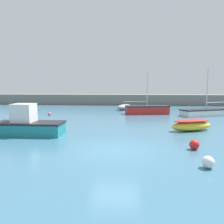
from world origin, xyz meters
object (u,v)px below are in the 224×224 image
object	(u,v)px
mooring_buoy_red	(194,145)
mooring_buoy_white	(208,162)
sailboat_tall_mast	(206,112)
mooring_buoy_pink	(50,114)
rowboat_with_red_cover	(191,125)
fishing_dinghy_green	(21,109)
cabin_cruiser_white	(28,125)
sailboat_twin_hulled	(147,110)
open_tender_yellow	(125,107)

from	to	relation	value
mooring_buoy_red	mooring_buoy_white	bearing A→B (deg)	-94.55
sailboat_tall_mast	mooring_buoy_white	distance (m)	17.52
mooring_buoy_pink	rowboat_with_red_cover	bearing A→B (deg)	-29.11
mooring_buoy_white	sailboat_tall_mast	bearing A→B (deg)	71.84
sailboat_tall_mast	rowboat_with_red_cover	bearing A→B (deg)	42.63
fishing_dinghy_green	mooring_buoy_white	world-z (taller)	fishing_dinghy_green
rowboat_with_red_cover	cabin_cruiser_white	world-z (taller)	cabin_cruiser_white
sailboat_twin_hulled	mooring_buoy_pink	size ratio (longest dim) A/B	14.93
rowboat_with_red_cover	mooring_buoy_white	size ratio (longest dim) A/B	7.06
mooring_buoy_white	open_tender_yellow	bearing A→B (deg)	100.04
rowboat_with_red_cover	open_tender_yellow	bearing A→B (deg)	-91.32
sailboat_twin_hulled	mooring_buoy_pink	xyz separation A→B (m)	(-11.21, -2.32, -0.33)
sailboat_tall_mast	mooring_buoy_pink	distance (m)	17.84
sailboat_tall_mast	cabin_cruiser_white	size ratio (longest dim) A/B	1.35
sailboat_twin_hulled	mooring_buoy_red	xyz separation A→B (m)	(1.34, -15.00, -0.26)
cabin_cruiser_white	mooring_buoy_white	bearing A→B (deg)	-28.80
rowboat_with_red_cover	fishing_dinghy_green	size ratio (longest dim) A/B	1.59
fishing_dinghy_green	mooring_buoy_pink	bearing A→B (deg)	-13.67
open_tender_yellow	cabin_cruiser_white	distance (m)	17.89
mooring_buoy_white	mooring_buoy_red	distance (m)	2.66
open_tender_yellow	mooring_buoy_pink	xyz separation A→B (m)	(-8.41, -6.81, -0.21)
fishing_dinghy_green	cabin_cruiser_white	world-z (taller)	cabin_cruiser_white
open_tender_yellow	cabin_cruiser_white	size ratio (longest dim) A/B	0.68
cabin_cruiser_white	open_tender_yellow	bearing A→B (deg)	69.20
open_tender_yellow	cabin_cruiser_white	world-z (taller)	cabin_cruiser_white
mooring_buoy_pink	sailboat_twin_hulled	bearing A→B (deg)	11.68
sailboat_twin_hulled	cabin_cruiser_white	world-z (taller)	sailboat_twin_hulled
mooring_buoy_pink	cabin_cruiser_white	bearing A→B (deg)	-77.09
sailboat_tall_mast	rowboat_with_red_cover	world-z (taller)	sailboat_tall_mast
sailboat_tall_mast	open_tender_yellow	xyz separation A→B (m)	(-9.38, 5.50, 0.00)
sailboat_twin_hulled	fishing_dinghy_green	distance (m)	16.46
open_tender_yellow	mooring_buoy_white	distance (m)	22.49
open_tender_yellow	mooring_buoy_red	size ratio (longest dim) A/B	6.18
sailboat_twin_hulled	cabin_cruiser_white	size ratio (longest dim) A/B	1.19
rowboat_with_red_cover	mooring_buoy_red	world-z (taller)	rowboat_with_red_cover
mooring_buoy_pink	mooring_buoy_white	bearing A→B (deg)	-51.21
mooring_buoy_red	sailboat_tall_mast	bearing A→B (deg)	69.44
sailboat_tall_mast	rowboat_with_red_cover	xyz separation A→B (m)	(-4.05, -8.96, 0.04)
cabin_cruiser_white	mooring_buoy_white	size ratio (longest dim) A/B	9.41
cabin_cruiser_white	mooring_buoy_pink	bearing A→B (deg)	102.11
fishing_dinghy_green	mooring_buoy_pink	size ratio (longest dim) A/B	5.94
rowboat_with_red_cover	sailboat_twin_hulled	bearing A→B (deg)	-97.29
sailboat_tall_mast	sailboat_twin_hulled	xyz separation A→B (m)	(-6.58, 1.01, 0.12)
sailboat_tall_mast	rowboat_with_red_cover	size ratio (longest dim) A/B	1.80
open_tender_yellow	mooring_buoy_pink	size ratio (longest dim) A/B	8.50
cabin_cruiser_white	mooring_buoy_red	bearing A→B (deg)	-15.47
sailboat_tall_mast	open_tender_yellow	world-z (taller)	sailboat_tall_mast
sailboat_twin_hulled	open_tender_yellow	distance (m)	5.29
open_tender_yellow	sailboat_twin_hulled	bearing A→B (deg)	68.25
mooring_buoy_pink	mooring_buoy_white	xyz separation A→B (m)	(12.33, -15.34, 0.06)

